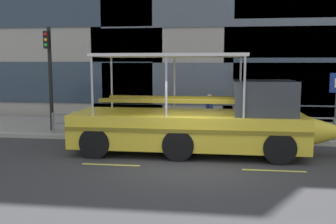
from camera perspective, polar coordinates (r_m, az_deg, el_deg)
name	(u,v)px	position (r m, az deg, el deg)	size (l,w,h in m)	color
ground_plane	(191,163)	(11.77, 3.56, -7.66)	(120.00, 120.00, 0.00)	#333335
sidewalk	(200,129)	(17.22, 4.89, -2.62)	(32.00, 4.80, 0.18)	gray
curb_edge	(197,140)	(14.77, 4.43, -4.25)	(32.00, 0.18, 0.18)	#B2ADA3
lane_centreline	(190,168)	(11.23, 3.36, -8.38)	(25.80, 0.12, 0.01)	#DBD64C
curb_guardrail	(187,122)	(15.02, 2.82, -1.50)	(11.29, 0.09, 0.84)	gray
traffic_light_pole	(49,69)	(16.87, -17.47, 6.25)	(0.24, 0.46, 4.40)	black
duck_tour_boat	(204,122)	(12.87, 5.45, -1.51)	(9.64, 2.63, 3.37)	yellow
pedestrian_near_bow	(278,108)	(16.02, 16.24, 0.59)	(0.51, 0.24, 1.78)	#1E2338
pedestrian_mid_left	(209,109)	(16.27, 6.27, 0.50)	(0.31, 0.39, 1.58)	#1E2338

